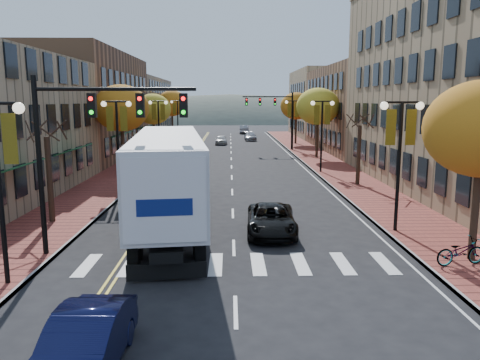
{
  "coord_description": "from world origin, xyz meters",
  "views": [
    {
      "loc": [
        -0.15,
        -14.8,
        6.1
      ],
      "look_at": [
        0.35,
        7.96,
        2.2
      ],
      "focal_mm": 35.0,
      "sensor_mm": 36.0,
      "label": 1
    }
  ],
  "objects": [
    {
      "name": "navy_sedan",
      "position": [
        -3.43,
        -5.06,
        0.7
      ],
      "size": [
        1.59,
        4.3,
        1.4
      ],
      "primitive_type": "imported",
      "rotation": [
        0.0,
        0.0,
        -0.03
      ],
      "color": "#0C1033",
      "rests_on": "ground"
    },
    {
      "name": "black_suv",
      "position": [
        1.75,
        6.09,
        0.66
      ],
      "size": [
        2.42,
        4.86,
        1.32
      ],
      "primitive_type": "imported",
      "rotation": [
        0.0,
        0.0,
        -0.05
      ],
      "color": "black",
      "rests_on": "ground"
    },
    {
      "name": "tree_right_b",
      "position": [
        9.0,
        18.0,
        2.25
      ],
      "size": [
        0.28,
        0.28,
        4.2
      ],
      "color": "#382619",
      "rests_on": "sidewalk_right"
    },
    {
      "name": "bicycle",
      "position": [
        8.24,
        1.35,
        0.66
      ],
      "size": [
        2.05,
        1.06,
        1.02
      ],
      "primitive_type": "imported",
      "rotation": [
        0.0,
        0.0,
        1.77
      ],
      "color": "gray",
      "rests_on": "sidewalk_right"
    },
    {
      "name": "lamp_right_a",
      "position": [
        7.5,
        6.0,
        4.29
      ],
      "size": [
        1.96,
        0.36,
        6.05
      ],
      "color": "black",
      "rests_on": "ground"
    },
    {
      "name": "lamp_left_d",
      "position": [
        -7.5,
        52.0,
        4.29
      ],
      "size": [
        1.96,
        0.36,
        6.05
      ],
      "color": "black",
      "rests_on": "ground"
    },
    {
      "name": "sidewalk_right",
      "position": [
        9.0,
        32.5,
        0.07
      ],
      "size": [
        4.0,
        85.0,
        0.15
      ],
      "primitive_type": "cube",
      "color": "brown",
      "rests_on": "ground"
    },
    {
      "name": "car_far_oncoming",
      "position": [
        2.49,
        72.04,
        0.76
      ],
      "size": [
        1.66,
        4.64,
        1.53
      ],
      "primitive_type": "imported",
      "rotation": [
        0.0,
        0.0,
        3.13
      ],
      "color": "#929298",
      "rests_on": "ground"
    },
    {
      "name": "traffic_mast_near",
      "position": [
        -5.48,
        3.0,
        4.92
      ],
      "size": [
        6.1,
        0.35,
        7.0
      ],
      "color": "black",
      "rests_on": "ground"
    },
    {
      "name": "semi_truck",
      "position": [
        -3.25,
        8.64,
        2.63
      ],
      "size": [
        4.89,
        18.19,
        4.5
      ],
      "rotation": [
        0.0,
        0.0,
        0.11
      ],
      "color": "black",
      "rests_on": "ground"
    },
    {
      "name": "ground",
      "position": [
        0.0,
        0.0,
        0.0
      ],
      "size": [
        200.0,
        200.0,
        0.0
      ],
      "primitive_type": "plane",
      "color": "black",
      "rests_on": "ground"
    },
    {
      "name": "sidewalk_left",
      "position": [
        -9.0,
        32.5,
        0.07
      ],
      "size": [
        4.0,
        85.0,
        0.15
      ],
      "primitive_type": "cube",
      "color": "brown",
      "rests_on": "ground"
    },
    {
      "name": "car_far_silver",
      "position": [
        3.0,
        56.58,
        0.62
      ],
      "size": [
        1.8,
        4.28,
        1.23
      ],
      "primitive_type": "imported",
      "rotation": [
        0.0,
        0.0,
        0.02
      ],
      "color": "#96969D",
      "rests_on": "ground"
    },
    {
      "name": "lamp_right_c",
      "position": [
        7.5,
        42.0,
        4.29
      ],
      "size": [
        1.96,
        0.36,
        6.05
      ],
      "color": "black",
      "rests_on": "ground"
    },
    {
      "name": "lamp_right_b",
      "position": [
        7.5,
        24.0,
        4.29
      ],
      "size": [
        1.96,
        0.36,
        6.05
      ],
      "color": "black",
      "rests_on": "ground"
    },
    {
      "name": "building_right_mid",
      "position": [
        18.5,
        42.0,
        5.0
      ],
      "size": [
        15.0,
        24.0,
        10.0
      ],
      "primitive_type": "cube",
      "color": "brown",
      "rests_on": "ground"
    },
    {
      "name": "tree_left_a",
      "position": [
        -9.0,
        8.0,
        2.25
      ],
      "size": [
        0.28,
        0.28,
        4.2
      ],
      "color": "#382619",
      "rests_on": "sidewalk_left"
    },
    {
      "name": "tree_left_b",
      "position": [
        -9.0,
        24.0,
        5.45
      ],
      "size": [
        4.48,
        4.48,
        7.21
      ],
      "color": "#382619",
      "rests_on": "sidewalk_left"
    },
    {
      "name": "building_left_mid",
      "position": [
        -17.0,
        36.0,
        5.5
      ],
      "size": [
        12.0,
        24.0,
        11.0
      ],
      "primitive_type": "cube",
      "color": "brown",
      "rests_on": "ground"
    },
    {
      "name": "tree_right_d",
      "position": [
        9.0,
        50.0,
        5.29
      ],
      "size": [
        4.35,
        4.35,
        7.0
      ],
      "color": "#382619",
      "rests_on": "sidewalk_right"
    },
    {
      "name": "lamp_left_c",
      "position": [
        -7.5,
        34.0,
        4.29
      ],
      "size": [
        1.96,
        0.36,
        6.05
      ],
      "color": "black",
      "rests_on": "ground"
    },
    {
      "name": "tree_left_c",
      "position": [
        -9.0,
        40.0,
        5.05
      ],
      "size": [
        4.16,
        4.16,
        6.69
      ],
      "color": "#382619",
      "rests_on": "sidewalk_left"
    },
    {
      "name": "car_far_white",
      "position": [
        -1.34,
        50.34,
        0.64
      ],
      "size": [
        1.72,
        3.86,
        1.29
      ],
      "primitive_type": "imported",
      "rotation": [
        0.0,
        0.0,
        -0.05
      ],
      "color": "silver",
      "rests_on": "ground"
    },
    {
      "name": "lamp_left_b",
      "position": [
        -7.5,
        16.0,
        4.29
      ],
      "size": [
        1.96,
        0.36,
        6.05
      ],
      "color": "black",
      "rests_on": "ground"
    },
    {
      "name": "tree_right_c",
      "position": [
        9.0,
        34.0,
        5.45
      ],
      "size": [
        4.48,
        4.48,
        7.21
      ],
      "color": "#382619",
      "rests_on": "sidewalk_right"
    },
    {
      "name": "building_right_far",
      "position": [
        18.5,
        64.0,
        5.5
      ],
      "size": [
        15.0,
        20.0,
        11.0
      ],
      "primitive_type": "cube",
      "color": "#9E8966",
      "rests_on": "ground"
    },
    {
      "name": "building_left_far",
      "position": [
        -17.0,
        61.0,
        4.75
      ],
      "size": [
        12.0,
        26.0,
        9.5
      ],
      "primitive_type": "cube",
      "color": "#9E8966",
      "rests_on": "ground"
    },
    {
      "name": "traffic_mast_far",
      "position": [
        5.48,
        42.0,
        4.92
      ],
      "size": [
        6.1,
        0.34,
        7.0
      ],
      "color": "black",
      "rests_on": "ground"
    },
    {
      "name": "tree_left_d",
      "position": [
        -9.0,
        58.0,
        5.6
      ],
      "size": [
        4.61,
        4.61,
        7.42
      ],
      "color": "#382619",
      "rests_on": "sidewalk_left"
    }
  ]
}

